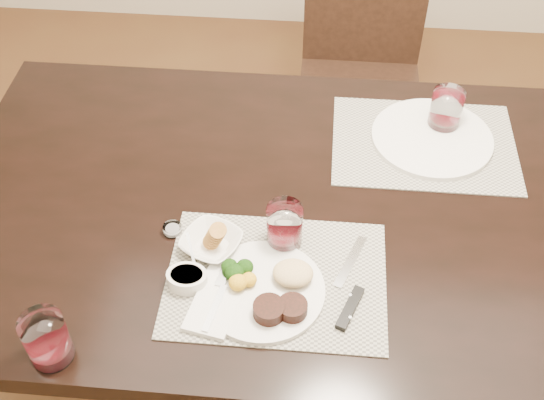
# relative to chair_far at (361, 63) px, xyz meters

# --- Properties ---
(ground_plane) EXTENTS (4.50, 4.50, 0.00)m
(ground_plane) POSITION_rel_chair_far_xyz_m (0.00, -0.93, -0.50)
(ground_plane) COLOR #472616
(ground_plane) RESTS_ON ground
(dining_table) EXTENTS (2.00, 1.00, 0.75)m
(dining_table) POSITION_rel_chair_far_xyz_m (0.00, -0.93, 0.16)
(dining_table) COLOR black
(dining_table) RESTS_ON ground
(chair_far) EXTENTS (0.42, 0.42, 0.90)m
(chair_far) POSITION_rel_chair_far_xyz_m (0.00, 0.00, 0.00)
(chair_far) COLOR black
(chair_far) RESTS_ON ground
(placemat_near) EXTENTS (0.46, 0.34, 0.00)m
(placemat_near) POSITION_rel_chair_far_xyz_m (-0.20, -1.15, 0.25)
(placemat_near) COLOR gray
(placemat_near) RESTS_ON dining_table
(placemat_far) EXTENTS (0.46, 0.34, 0.00)m
(placemat_far) POSITION_rel_chair_far_xyz_m (0.13, -0.70, 0.25)
(placemat_far) COLOR gray
(placemat_far) RESTS_ON dining_table
(dinner_plate) EXTENTS (0.26, 0.26, 0.05)m
(dinner_plate) POSITION_rel_chair_far_xyz_m (-0.22, -1.20, 0.27)
(dinner_plate) COLOR silver
(dinner_plate) RESTS_ON placemat_near
(napkin_fork) EXTENTS (0.12, 0.18, 0.02)m
(napkin_fork) POSITION_rel_chair_far_xyz_m (-0.32, -1.23, 0.26)
(napkin_fork) COLOR white
(napkin_fork) RESTS_ON placemat_near
(steak_knife) EXTENTS (0.07, 0.25, 0.01)m
(steak_knife) POSITION_rel_chair_far_xyz_m (-0.05, -1.19, 0.26)
(steak_knife) COLOR silver
(steak_knife) RESTS_ON placemat_near
(cracker_bowl) EXTENTS (0.17, 0.17, 0.06)m
(cracker_bowl) POSITION_rel_chair_far_xyz_m (-0.35, -1.08, 0.27)
(cracker_bowl) COLOR silver
(cracker_bowl) RESTS_ON placemat_near
(sauce_ramekin) EXTENTS (0.09, 0.13, 0.07)m
(sauce_ramekin) POSITION_rel_chair_far_xyz_m (-0.39, -1.19, 0.27)
(sauce_ramekin) COLOR silver
(sauce_ramekin) RESTS_ON placemat_near
(wine_glass_near) EXTENTS (0.08, 0.08, 0.11)m
(wine_glass_near) POSITION_rel_chair_far_xyz_m (-0.19, -1.05, 0.30)
(wine_glass_near) COLOR silver
(wine_glass_near) RESTS_ON placemat_near
(far_plate) EXTENTS (0.31, 0.31, 0.01)m
(far_plate) POSITION_rel_chair_far_xyz_m (0.15, -0.68, 0.26)
(far_plate) COLOR silver
(far_plate) RESTS_ON placemat_far
(wine_glass_far) EXTENTS (0.08, 0.08, 0.11)m
(wine_glass_far) POSITION_rel_chair_far_xyz_m (0.18, -0.63, 0.30)
(wine_glass_far) COLOR silver
(wine_glass_far) RESTS_ON placemat_far
(wine_glass_side) EXTENTS (0.08, 0.08, 0.11)m
(wine_glass_side) POSITION_rel_chair_far_xyz_m (-0.61, -1.37, 0.30)
(wine_glass_side) COLOR silver
(wine_glass_side) RESTS_ON dining_table
(salt_cellar) EXTENTS (0.04, 0.04, 0.02)m
(salt_cellar) POSITION_rel_chair_far_xyz_m (-0.44, -1.04, 0.26)
(salt_cellar) COLOR silver
(salt_cellar) RESTS_ON dining_table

